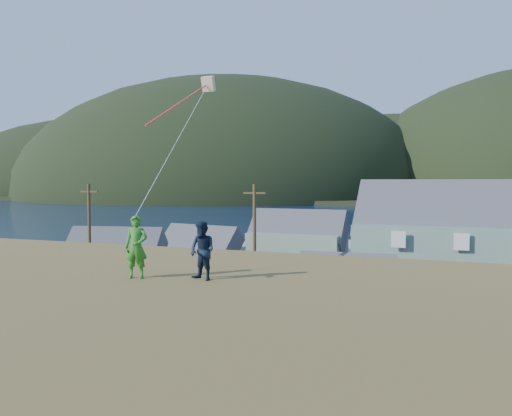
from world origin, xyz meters
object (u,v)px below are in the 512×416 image
Objects in this scene: shed_palegreen_near at (198,253)px; shed_white at (347,288)px; wharf at (326,247)px; shed_teal at (113,262)px; shed_palegreen_far at (298,238)px; kite_flyer_green at (136,247)px; kite_flyer_navy at (202,251)px.

shed_palegreen_near reaches higher than shed_white.
shed_teal is at bearing -111.25° from wharf.
wharf is 11.97m from shed_palegreen_far.
shed_palegreen_near is 38.72m from kite_flyer_green.
shed_palegreen_far reaches higher than shed_teal.
wharf is at bearing 57.10° from shed_teal.
kite_flyer_green is (-1.58, -24.19, 5.90)m from shed_white.
shed_teal reaches higher than wharf.
kite_flyer_green is at bearing -82.89° from wharf.
kite_flyer_green is at bearing -78.36° from shed_palegreen_far.
shed_teal is 21.61m from shed_white.
shed_palegreen_near is (-8.45, -23.70, 1.95)m from wharf.
shed_palegreen_near is at bearing -120.02° from shed_palegreen_far.
wharf is 59.40m from kite_flyer_navy.
shed_palegreen_near is 39.12m from kite_flyer_navy.
shed_palegreen_near is 0.82× the size of shed_palegreen_far.
kite_flyer_navy is at bearing -92.83° from shed_white.
wharf is 3.58× the size of shed_white.
kite_flyer_green reaches higher than shed_palegreen_near.
kite_flyer_green reaches higher than shed_palegreen_far.
kite_flyer_green reaches higher than wharf.
shed_palegreen_far is at bearing 121.44° from kite_flyer_navy.
shed_palegreen_near is 1.33× the size of shed_white.
shed_white is at bearing -64.87° from shed_palegreen_far.
wharf is 2.20× the size of shed_palegreen_far.
kite_flyer_green is (7.31, -58.61, 7.61)m from wharf.
kite_flyer_green is (15.76, -34.91, 5.66)m from shed_palegreen_near.
shed_palegreen_far is (-9.94, 22.77, 0.83)m from shed_white.
shed_palegreen_far is at bearing -95.15° from wharf.
shed_white is at bearing 109.65° from kite_flyer_navy.
shed_white is 4.22× the size of kite_flyer_green.
shed_teal is (-12.62, -32.45, 2.12)m from wharf.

